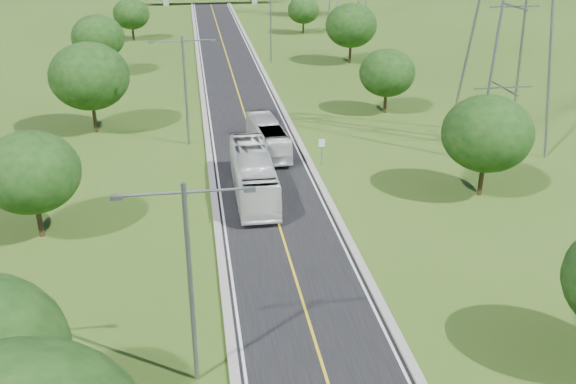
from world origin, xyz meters
name	(u,v)px	position (x,y,z in m)	size (l,w,h in m)	color
ground	(240,98)	(0.00, 60.00, 0.00)	(260.00, 260.00, 0.00)	#2F4E15
road	(236,85)	(0.00, 66.00, 0.03)	(8.00, 150.00, 0.06)	black
curb_left	(201,86)	(-4.25, 66.00, 0.11)	(0.50, 150.00, 0.22)	gray
curb_right	(270,83)	(4.25, 66.00, 0.11)	(0.50, 150.00, 0.22)	gray
speed_limit_sign	(322,147)	(5.20, 37.98, 1.60)	(0.55, 0.09, 2.40)	slate
streetlight_near_left	(189,269)	(-6.00, 12.00, 5.94)	(5.90, 0.25, 10.00)	slate
streetlight_mid_left	(185,82)	(-6.00, 45.00, 5.94)	(5.90, 0.25, 10.00)	slate
streetlight_far_right	(271,20)	(6.00, 78.00, 5.94)	(5.90, 0.25, 10.00)	slate
tree_lb	(31,172)	(-16.00, 28.00, 4.64)	(6.30, 6.30, 7.33)	black
tree_lc	(89,76)	(-15.00, 50.00, 5.58)	(7.56, 7.56, 8.79)	black
tree_ld	(98,37)	(-17.00, 74.00, 4.95)	(6.72, 6.72, 7.82)	black
tree_le	(131,14)	(-14.50, 98.00, 4.33)	(5.88, 5.88, 6.84)	black
tree_rb	(487,134)	(16.00, 30.00, 4.95)	(6.72, 6.72, 7.82)	black
tree_rc	(387,73)	(15.00, 52.00, 4.33)	(5.88, 5.88, 6.84)	black
tree_rd	(351,25)	(17.00, 76.00, 5.27)	(7.14, 7.14, 8.30)	black
tree_re	(303,10)	(14.50, 100.00, 4.02)	(5.46, 5.46, 6.35)	black
bus_outbound	(268,137)	(1.06, 41.90, 1.43)	(2.30, 9.84, 2.74)	silver
bus_inbound	(253,174)	(-1.22, 32.57, 1.72)	(2.79, 11.94, 3.33)	white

